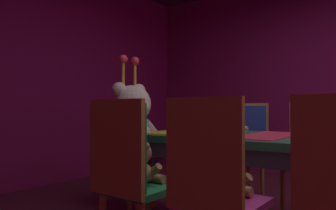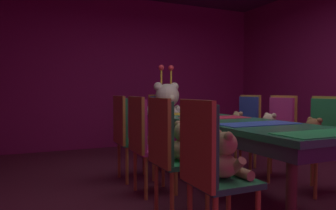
{
  "view_description": "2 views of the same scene",
  "coord_description": "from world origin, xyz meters",
  "px_view_note": "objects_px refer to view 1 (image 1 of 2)",
  "views": [
    {
      "loc": [
        -2.28,
        -0.47,
        0.93
      ],
      "look_at": [
        -0.2,
        1.08,
        0.96
      ],
      "focal_mm": 35.61,
      "sensor_mm": 36.0,
      "label": 1
    },
    {
      "loc": [
        -1.94,
        -2.65,
        1.04
      ],
      "look_at": [
        -0.24,
        1.1,
        0.86
      ],
      "focal_mm": 34.13,
      "sensor_mm": 36.0,
      "label": 2
    }
  ],
  "objects_px": {
    "king_teddy_bear": "(133,126)",
    "teddy_right_2": "(306,148)",
    "throne_chair": "(120,143)",
    "teddy_left_2": "(225,176)",
    "chair_left_3": "(126,166)",
    "chair_left_2": "(211,177)",
    "teddy_right_3": "(239,144)",
    "chair_right_2": "(311,146)",
    "teddy_left_3": "(142,166)",
    "chair_right_3": "(245,142)",
    "banquet_table": "(324,152)"
  },
  "relations": [
    {
      "from": "teddy_right_2",
      "to": "teddy_right_3",
      "type": "relative_size",
      "value": 1.06
    },
    {
      "from": "chair_left_3",
      "to": "teddy_right_3",
      "type": "height_order",
      "value": "chair_left_3"
    },
    {
      "from": "banquet_table",
      "to": "teddy_left_3",
      "type": "bearing_deg",
      "value": 129.08
    },
    {
      "from": "banquet_table",
      "to": "throne_chair",
      "type": "xyz_separation_m",
      "value": [
        0.0,
        1.81,
        -0.06
      ]
    },
    {
      "from": "teddy_right_2",
      "to": "king_teddy_bear",
      "type": "xyz_separation_m",
      "value": [
        -0.7,
        1.36,
        0.17
      ]
    },
    {
      "from": "banquet_table",
      "to": "chair_right_3",
      "type": "bearing_deg",
      "value": 46.61
    },
    {
      "from": "chair_right_3",
      "to": "teddy_right_2",
      "type": "bearing_deg",
      "value": 76.62
    },
    {
      "from": "teddy_left_3",
      "to": "chair_right_3",
      "type": "bearing_deg",
      "value": 0.22
    },
    {
      "from": "teddy_left_2",
      "to": "chair_right_3",
      "type": "distance_m",
      "value": 1.66
    },
    {
      "from": "throne_chair",
      "to": "king_teddy_bear",
      "type": "bearing_deg",
      "value": -0.0
    },
    {
      "from": "teddy_left_3",
      "to": "chair_right_3",
      "type": "height_order",
      "value": "chair_right_3"
    },
    {
      "from": "teddy_left_2",
      "to": "throne_chair",
      "type": "bearing_deg",
      "value": 64.34
    },
    {
      "from": "teddy_left_3",
      "to": "teddy_right_2",
      "type": "distance_m",
      "value": 1.56
    },
    {
      "from": "chair_right_2",
      "to": "chair_right_3",
      "type": "xyz_separation_m",
      "value": [
        0.0,
        0.62,
        0.0
      ]
    },
    {
      "from": "chair_left_3",
      "to": "chair_left_2",
      "type": "bearing_deg",
      "value": -88.45
    },
    {
      "from": "chair_right_2",
      "to": "teddy_right_2",
      "type": "distance_m",
      "value": 0.15
    },
    {
      "from": "chair_left_2",
      "to": "chair_right_3",
      "type": "relative_size",
      "value": 1.0
    },
    {
      "from": "teddy_left_2",
      "to": "teddy_right_3",
      "type": "distance_m",
      "value": 1.53
    },
    {
      "from": "banquet_table",
      "to": "throne_chair",
      "type": "relative_size",
      "value": 2.57
    },
    {
      "from": "teddy_right_3",
      "to": "king_teddy_bear",
      "type": "height_order",
      "value": "king_teddy_bear"
    },
    {
      "from": "teddy_right_3",
      "to": "throne_chair",
      "type": "xyz_separation_m",
      "value": [
        -0.71,
        0.91,
        0.01
      ]
    },
    {
      "from": "king_teddy_bear",
      "to": "throne_chair",
      "type": "bearing_deg",
      "value": 180.0
    },
    {
      "from": "teddy_right_2",
      "to": "chair_right_3",
      "type": "bearing_deg",
      "value": -103.38
    },
    {
      "from": "king_teddy_bear",
      "to": "teddy_right_2",
      "type": "bearing_deg",
      "value": 27.44
    },
    {
      "from": "chair_left_2",
      "to": "teddy_right_3",
      "type": "xyz_separation_m",
      "value": [
        1.56,
        0.57,
        -0.01
      ]
    },
    {
      "from": "chair_right_2",
      "to": "throne_chair",
      "type": "distance_m",
      "value": 1.75
    },
    {
      "from": "teddy_right_3",
      "to": "teddy_left_2",
      "type": "bearing_deg",
      "value": 21.85
    },
    {
      "from": "chair_left_2",
      "to": "teddy_right_2",
      "type": "distance_m",
      "value": 1.56
    },
    {
      "from": "chair_left_2",
      "to": "chair_left_3",
      "type": "xyz_separation_m",
      "value": [
        -0.02,
        0.56,
        0.0
      ]
    },
    {
      "from": "teddy_right_2",
      "to": "chair_right_3",
      "type": "xyz_separation_m",
      "value": [
        0.15,
        0.62,
        0.0
      ]
    },
    {
      "from": "banquet_table",
      "to": "teddy_left_3",
      "type": "height_order",
      "value": "banquet_table"
    },
    {
      "from": "chair_left_2",
      "to": "teddy_right_2",
      "type": "bearing_deg",
      "value": -1.86
    },
    {
      "from": "chair_left_2",
      "to": "teddy_right_3",
      "type": "bearing_deg",
      "value": 20.01
    },
    {
      "from": "teddy_right_3",
      "to": "teddy_right_2",
      "type": "bearing_deg",
      "value": 89.82
    },
    {
      "from": "chair_right_3",
      "to": "teddy_right_3",
      "type": "height_order",
      "value": "chair_right_3"
    },
    {
      "from": "chair_right_2",
      "to": "chair_right_3",
      "type": "height_order",
      "value": "same"
    },
    {
      "from": "throne_chair",
      "to": "teddy_left_3",
      "type": "bearing_deg",
      "value": -38.38
    },
    {
      "from": "chair_right_3",
      "to": "king_teddy_bear",
      "type": "distance_m",
      "value": 1.14
    },
    {
      "from": "chair_right_3",
      "to": "throne_chair",
      "type": "xyz_separation_m",
      "value": [
        -0.85,
        0.91,
        0.0
      ]
    },
    {
      "from": "chair_left_2",
      "to": "throne_chair",
      "type": "bearing_deg",
      "value": 60.01
    },
    {
      "from": "throne_chair",
      "to": "king_teddy_bear",
      "type": "distance_m",
      "value": 0.24
    },
    {
      "from": "chair_right_3",
      "to": "teddy_left_2",
      "type": "bearing_deg",
      "value": 19.98
    },
    {
      "from": "chair_right_3",
      "to": "teddy_right_3",
      "type": "distance_m",
      "value": 0.15
    },
    {
      "from": "teddy_left_2",
      "to": "chair_left_3",
      "type": "distance_m",
      "value": 0.58
    },
    {
      "from": "banquet_table",
      "to": "chair_right_3",
      "type": "height_order",
      "value": "chair_right_3"
    },
    {
      "from": "throne_chair",
      "to": "teddy_right_2",
      "type": "bearing_deg",
      "value": 24.72
    },
    {
      "from": "teddy_left_2",
      "to": "throne_chair",
      "type": "xyz_separation_m",
      "value": [
        0.71,
        1.48,
        0.02
      ]
    },
    {
      "from": "banquet_table",
      "to": "chair_left_2",
      "type": "bearing_deg",
      "value": 158.72
    },
    {
      "from": "throne_chair",
      "to": "chair_left_3",
      "type": "bearing_deg",
      "value": -43.45
    },
    {
      "from": "teddy_left_2",
      "to": "king_teddy_bear",
      "type": "distance_m",
      "value": 1.5
    }
  ]
}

